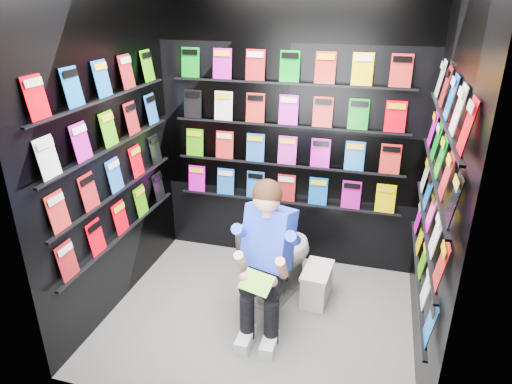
# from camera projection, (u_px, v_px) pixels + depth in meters

# --- Properties ---
(floor) EXTENTS (2.40, 2.40, 0.00)m
(floor) POSITION_uv_depth(u_px,v_px,m) (259.00, 317.00, 3.71)
(floor) COLOR slate
(floor) RESTS_ON ground
(wall_back) EXTENTS (2.40, 0.04, 2.60)m
(wall_back) POSITION_uv_depth(u_px,v_px,m) (289.00, 130.00, 4.08)
(wall_back) COLOR black
(wall_back) RESTS_ON floor
(wall_front) EXTENTS (2.40, 0.04, 2.60)m
(wall_front) POSITION_uv_depth(u_px,v_px,m) (208.00, 233.00, 2.31)
(wall_front) COLOR black
(wall_front) RESTS_ON floor
(wall_left) EXTENTS (0.04, 2.00, 2.60)m
(wall_left) POSITION_uv_depth(u_px,v_px,m) (108.00, 153.00, 3.49)
(wall_left) COLOR black
(wall_left) RESTS_ON floor
(wall_right) EXTENTS (0.04, 2.00, 2.60)m
(wall_right) POSITION_uv_depth(u_px,v_px,m) (441.00, 185.00, 2.90)
(wall_right) COLOR black
(wall_right) RESTS_ON floor
(comics_back) EXTENTS (2.10, 0.06, 1.37)m
(comics_back) POSITION_uv_depth(u_px,v_px,m) (288.00, 130.00, 4.05)
(comics_back) COLOR red
(comics_back) RESTS_ON wall_back
(comics_left) EXTENTS (0.06, 1.70, 1.37)m
(comics_left) POSITION_uv_depth(u_px,v_px,m) (112.00, 153.00, 3.48)
(comics_left) COLOR red
(comics_left) RESTS_ON wall_left
(comics_right) EXTENTS (0.06, 1.70, 1.37)m
(comics_right) POSITION_uv_depth(u_px,v_px,m) (436.00, 184.00, 2.90)
(comics_right) COLOR red
(comics_right) RESTS_ON wall_right
(toilet) EXTENTS (0.62, 0.84, 0.73)m
(toilet) POSITION_uv_depth(u_px,v_px,m) (279.00, 256.00, 3.89)
(toilet) COLOR silver
(toilet) RESTS_ON floor
(longbox) EXTENTS (0.23, 0.38, 0.28)m
(longbox) POSITION_uv_depth(u_px,v_px,m) (317.00, 286.00, 3.88)
(longbox) COLOR white
(longbox) RESTS_ON floor
(longbox_lid) EXTENTS (0.25, 0.40, 0.03)m
(longbox_lid) POSITION_uv_depth(u_px,v_px,m) (317.00, 270.00, 3.82)
(longbox_lid) COLOR white
(longbox_lid) RESTS_ON longbox
(reader) EXTENTS (0.67, 0.82, 1.30)m
(reader) POSITION_uv_depth(u_px,v_px,m) (269.00, 238.00, 3.40)
(reader) COLOR blue
(reader) RESTS_ON toilet
(held_comic) EXTENTS (0.26, 0.20, 0.10)m
(held_comic) POSITION_uv_depth(u_px,v_px,m) (257.00, 282.00, 3.16)
(held_comic) COLOR green
(held_comic) RESTS_ON reader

